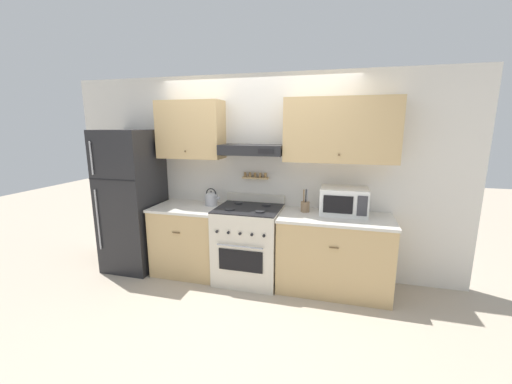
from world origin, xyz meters
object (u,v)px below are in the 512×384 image
Objects in this scene: microwave at (344,201)px; refrigerator at (133,200)px; tea_kettle at (211,198)px; utensil_crock at (305,206)px; stove_range at (249,243)px.

refrigerator is at bearing -176.34° from microwave.
utensil_crock reaches higher than tea_kettle.
refrigerator is at bearing -179.26° from stove_range.
microwave is 1.94× the size of utensil_crock.
tea_kettle is 1.22m from utensil_crock.
tea_kettle is at bearing 165.97° from stove_range.
stove_range is 4.55× the size of tea_kettle.
refrigerator is 3.47× the size of microwave.
utensil_crock is (0.67, 0.14, 0.49)m from stove_range.
tea_kettle reaches higher than stove_range.
tea_kettle is (1.08, 0.16, 0.06)m from refrigerator.
refrigerator is 6.73× the size of utensil_crock.
microwave is (1.66, 0.02, 0.06)m from tea_kettle.
tea_kettle is 0.42× the size of microwave.
microwave is at bearing 7.86° from stove_range.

